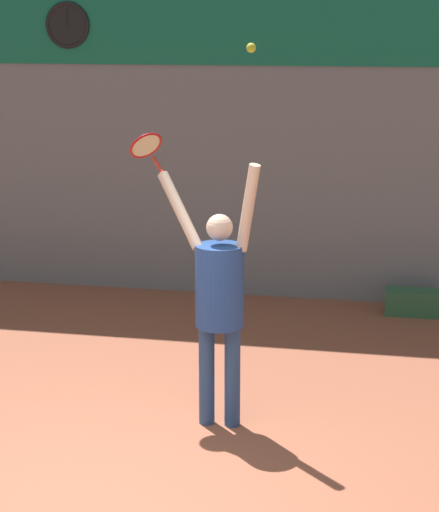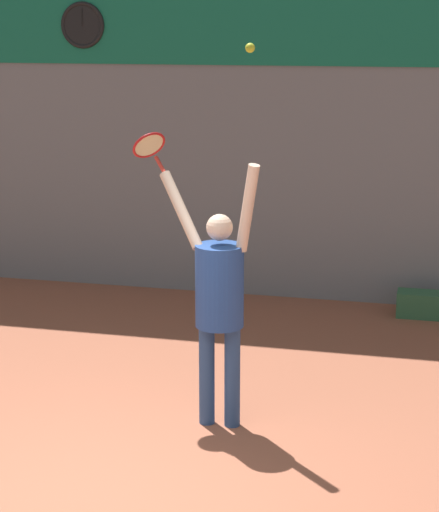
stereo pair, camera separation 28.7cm
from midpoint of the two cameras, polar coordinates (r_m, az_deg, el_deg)
back_wall at (r=11.06m, az=2.52°, el=10.23°), size 18.00×0.10×5.00m
sponsor_banner at (r=10.97m, az=2.50°, el=14.01°), size 7.35×0.02×0.91m
scoreboard_clock at (r=11.52m, az=-7.70°, el=13.90°), size 0.55×0.05×0.55m
tennis_player at (r=7.47m, az=1.08°, el=-2.35°), size 0.95×0.55×2.21m
tennis_racket at (r=7.85m, az=-3.26°, el=6.72°), size 0.38×0.37×0.34m
tennis_ball at (r=6.97m, az=3.11°, el=12.67°), size 0.07×0.07×0.07m
equipment_bag at (r=10.82m, az=13.23°, el=-2.93°), size 0.61×0.30×0.29m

